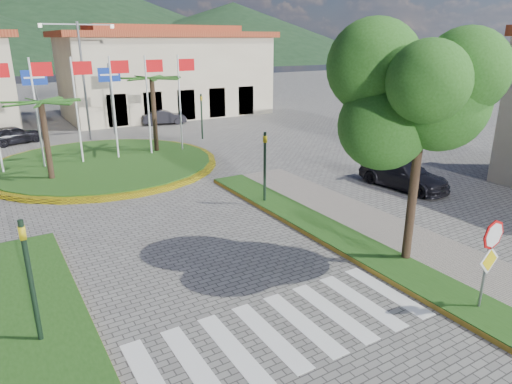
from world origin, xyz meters
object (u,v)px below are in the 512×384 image
deciduous_tree (424,101)px  car_dark_a (13,135)px  car_dark_b (164,117)px  car_side_right (404,174)px  stop_sign (490,251)px  roundabout_island (104,163)px

deciduous_tree → car_dark_a: bearing=109.7°
deciduous_tree → car_dark_b: size_ratio=1.86×
car_dark_b → car_side_right: car_side_right is taller
car_dark_a → car_side_right: (15.35, -20.61, 0.02)m
stop_sign → car_side_right: stop_sign is taller
car_dark_b → stop_sign: bearing=-173.4°
roundabout_island → car_side_right: 16.27m
car_dark_a → car_side_right: size_ratio=0.82×
car_dark_b → car_side_right: (3.79, -22.54, 0.06)m
roundabout_island → stop_sign: 20.69m
car_dark_a → car_dark_b: size_ratio=1.03×
roundabout_island → car_dark_b: bearing=55.0°
roundabout_island → car_side_right: (11.52, -11.48, 0.49)m
roundabout_island → stop_sign: size_ratio=4.79×
roundabout_island → car_side_right: roundabout_island is taller
roundabout_island → car_dark_a: 9.91m
car_dark_b → deciduous_tree: bearing=-172.8°
roundabout_island → deciduous_tree: size_ratio=1.87×
deciduous_tree → roundabout_island: bearing=107.9°
deciduous_tree → stop_sign: bearing=-101.2°
stop_sign → car_dark_b: 31.24m
stop_sign → car_side_right: bearing=52.3°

